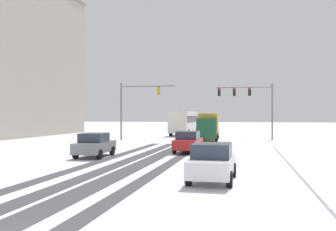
{
  "coord_description": "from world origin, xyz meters",
  "views": [
    {
      "loc": [
        5.49,
        -6.82,
        2.8
      ],
      "look_at": [
        0.0,
        19.31,
        2.8
      ],
      "focal_mm": 39.67,
      "sensor_mm": 36.0,
      "label": 1
    }
  ],
  "objects_px": {
    "traffic_signal_far_right": "(249,98)",
    "box_truck_delivery": "(208,126)",
    "car_red_lead": "(188,142)",
    "bus_oncoming": "(184,121)",
    "car_white_third": "(212,162)",
    "car_grey_second": "(95,145)",
    "traffic_signal_far_left": "(136,101)"
  },
  "relations": [
    {
      "from": "traffic_signal_far_right",
      "to": "box_truck_delivery",
      "type": "height_order",
      "value": "traffic_signal_far_right"
    },
    {
      "from": "traffic_signal_far_right",
      "to": "box_truck_delivery",
      "type": "relative_size",
      "value": 0.87
    },
    {
      "from": "car_red_lead",
      "to": "bus_oncoming",
      "type": "height_order",
      "value": "bus_oncoming"
    },
    {
      "from": "traffic_signal_far_right",
      "to": "car_white_third",
      "type": "xyz_separation_m",
      "value": [
        -1.81,
        -28.43,
        -3.99
      ]
    },
    {
      "from": "box_truck_delivery",
      "to": "bus_oncoming",
      "type": "bearing_deg",
      "value": 113.36
    },
    {
      "from": "car_grey_second",
      "to": "car_white_third",
      "type": "distance_m",
      "value": 11.48
    },
    {
      "from": "bus_oncoming",
      "to": "car_white_third",
      "type": "bearing_deg",
      "value": -78.88
    },
    {
      "from": "traffic_signal_far_right",
      "to": "bus_oncoming",
      "type": "height_order",
      "value": "traffic_signal_far_right"
    },
    {
      "from": "car_white_third",
      "to": "bus_oncoming",
      "type": "relative_size",
      "value": 0.38
    },
    {
      "from": "car_red_lead",
      "to": "bus_oncoming",
      "type": "relative_size",
      "value": 0.37
    },
    {
      "from": "car_grey_second",
      "to": "car_red_lead",
      "type": "bearing_deg",
      "value": 36.96
    },
    {
      "from": "traffic_signal_far_left",
      "to": "car_white_third",
      "type": "xyz_separation_m",
      "value": [
        10.81,
        -24.58,
        -3.63
      ]
    },
    {
      "from": "car_grey_second",
      "to": "car_white_third",
      "type": "relative_size",
      "value": 1.0
    },
    {
      "from": "traffic_signal_far_left",
      "to": "car_red_lead",
      "type": "bearing_deg",
      "value": -57.95
    },
    {
      "from": "traffic_signal_far_right",
      "to": "box_truck_delivery",
      "type": "bearing_deg",
      "value": -159.27
    },
    {
      "from": "traffic_signal_far_right",
      "to": "traffic_signal_far_left",
      "type": "bearing_deg",
      "value": -163.05
    },
    {
      "from": "car_red_lead",
      "to": "bus_oncoming",
      "type": "distance_m",
      "value": 25.49
    },
    {
      "from": "car_red_lead",
      "to": "car_white_third",
      "type": "xyz_separation_m",
      "value": [
        2.88,
        -11.91,
        0.0
      ]
    },
    {
      "from": "bus_oncoming",
      "to": "car_red_lead",
      "type": "bearing_deg",
      "value": -80.07
    },
    {
      "from": "bus_oncoming",
      "to": "box_truck_delivery",
      "type": "relative_size",
      "value": 1.47
    },
    {
      "from": "box_truck_delivery",
      "to": "car_white_third",
      "type": "bearing_deg",
      "value": -83.98
    },
    {
      "from": "car_white_third",
      "to": "box_truck_delivery",
      "type": "xyz_separation_m",
      "value": [
        -2.81,
        26.68,
        0.82
      ]
    },
    {
      "from": "traffic_signal_far_right",
      "to": "car_white_third",
      "type": "bearing_deg",
      "value": -93.65
    },
    {
      "from": "bus_oncoming",
      "to": "box_truck_delivery",
      "type": "xyz_separation_m",
      "value": [
        4.45,
        -10.31,
        -0.36
      ]
    },
    {
      "from": "car_grey_second",
      "to": "bus_oncoming",
      "type": "relative_size",
      "value": 0.38
    },
    {
      "from": "traffic_signal_far_right",
      "to": "car_grey_second",
      "type": "distance_m",
      "value": 23.63
    },
    {
      "from": "car_grey_second",
      "to": "car_white_third",
      "type": "height_order",
      "value": "same"
    },
    {
      "from": "car_grey_second",
      "to": "bus_oncoming",
      "type": "xyz_separation_m",
      "value": [
        1.33,
        29.39,
        1.18
      ]
    },
    {
      "from": "bus_oncoming",
      "to": "box_truck_delivery",
      "type": "bearing_deg",
      "value": -66.64
    },
    {
      "from": "traffic_signal_far_right",
      "to": "bus_oncoming",
      "type": "bearing_deg",
      "value": 136.7
    },
    {
      "from": "traffic_signal_far_left",
      "to": "car_white_third",
      "type": "relative_size",
      "value": 1.57
    },
    {
      "from": "car_grey_second",
      "to": "car_white_third",
      "type": "bearing_deg",
      "value": -41.48
    }
  ]
}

